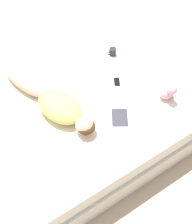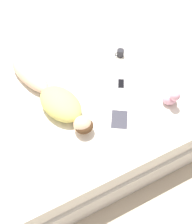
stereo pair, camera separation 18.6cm
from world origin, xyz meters
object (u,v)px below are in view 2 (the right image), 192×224
(person, at_px, (52,96))
(coffee_mug, at_px, (120,53))
(cell_phone, at_px, (121,84))
(open_magazine, at_px, (131,120))

(person, bearing_deg, coffee_mug, -177.72)
(coffee_mug, bearing_deg, cell_phone, 61.02)
(open_magazine, bearing_deg, person, -11.87)
(coffee_mug, relative_size, cell_phone, 0.67)
(person, distance_m, open_magazine, 0.81)
(open_magazine, xyz_separation_m, coffee_mug, (-0.37, -0.85, 0.04))
(coffee_mug, distance_m, cell_phone, 0.44)
(person, bearing_deg, open_magazine, 121.34)
(person, relative_size, open_magazine, 2.23)
(coffee_mug, xyz_separation_m, cell_phone, (0.21, 0.39, -0.04))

